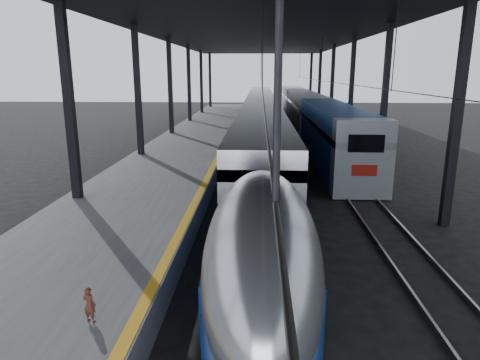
{
  "coord_description": "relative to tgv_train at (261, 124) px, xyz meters",
  "views": [
    {
      "loc": [
        1.91,
        -12.15,
        6.16
      ],
      "look_at": [
        1.15,
        4.35,
        2.0
      ],
      "focal_mm": 32.0,
      "sensor_mm": 36.0,
      "label": 1
    }
  ],
  "objects": [
    {
      "name": "platform",
      "position": [
        -5.5,
        -4.61,
        -1.35
      ],
      "size": [
        6.0,
        80.0,
        1.0
      ],
      "primitive_type": "cube",
      "color": "#4C4C4F",
      "rests_on": "ground"
    },
    {
      "name": "child",
      "position": [
        -3.64,
        -28.81,
        -0.45
      ],
      "size": [
        0.34,
        0.27,
        0.8
      ],
      "primitive_type": "imported",
      "rotation": [
        0.0,
        0.0,
        2.84
      ],
      "color": "#492118",
      "rests_on": "platform"
    },
    {
      "name": "second_train",
      "position": [
        5.0,
        10.95,
        0.16
      ],
      "size": [
        2.88,
        56.05,
        3.96
      ],
      "color": "navy",
      "rests_on": "ground"
    },
    {
      "name": "yellow_strip",
      "position": [
        -2.7,
        -4.61,
        -0.85
      ],
      "size": [
        0.3,
        80.0,
        0.01
      ],
      "primitive_type": "cube",
      "color": "orange",
      "rests_on": "platform"
    },
    {
      "name": "canopy",
      "position": [
        -0.1,
        -4.61,
        7.26
      ],
      "size": [
        18.0,
        75.0,
        9.47
      ],
      "color": "black",
      "rests_on": "ground"
    },
    {
      "name": "ground",
      "position": [
        -2.0,
        -24.61,
        -1.85
      ],
      "size": [
        160.0,
        160.0,
        0.0
      ],
      "primitive_type": "plane",
      "color": "black",
      "rests_on": "ground"
    },
    {
      "name": "rails",
      "position": [
        2.5,
        -4.61,
        -1.77
      ],
      "size": [
        6.52,
        80.0,
        0.16
      ],
      "color": "slate",
      "rests_on": "ground"
    },
    {
      "name": "tgv_train",
      "position": [
        0.0,
        0.0,
        0.0
      ],
      "size": [
        2.76,
        65.2,
        3.96
      ],
      "color": "#B0B2B7",
      "rests_on": "ground"
    }
  ]
}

